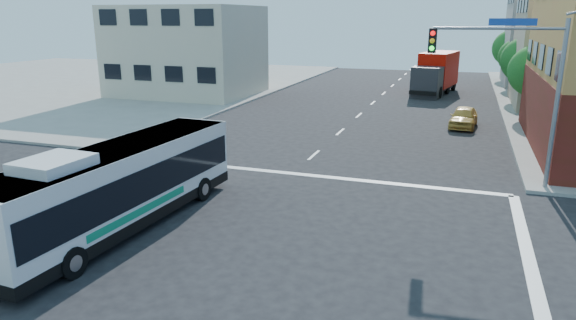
% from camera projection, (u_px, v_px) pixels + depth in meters
% --- Properties ---
extents(ground, '(120.00, 120.00, 0.00)m').
position_uv_depth(ground, '(192.00, 263.00, 15.24)').
color(ground, black).
rests_on(ground, ground).
extents(sidewalk_nw, '(50.00, 50.00, 0.15)m').
position_uv_depth(sidewalk_nw, '(71.00, 81.00, 58.04)').
color(sidewalk_nw, gray).
rests_on(sidewalk_nw, ground).
extents(building_east_far, '(12.06, 10.06, 10.00)m').
position_uv_depth(building_east_far, '(570.00, 37.00, 52.27)').
color(building_east_far, gray).
rests_on(building_east_far, ground).
extents(building_west, '(12.06, 10.06, 8.00)m').
position_uv_depth(building_west, '(187.00, 51.00, 46.78)').
color(building_west, '#BDB49D').
rests_on(building_west, ground).
extents(signal_mast_ne, '(7.91, 1.13, 8.07)m').
position_uv_depth(signal_mast_ne, '(515.00, 70.00, 20.73)').
color(signal_mast_ne, gray).
rests_on(signal_mast_ne, ground).
extents(street_tree_a, '(3.60, 3.60, 5.53)m').
position_uv_depth(street_tree_a, '(537.00, 68.00, 35.98)').
color(street_tree_a, '#331E12').
rests_on(street_tree_a, ground).
extents(street_tree_b, '(3.80, 3.80, 5.79)m').
position_uv_depth(street_tree_b, '(526.00, 57.00, 43.22)').
color(street_tree_b, '#331E12').
rests_on(street_tree_b, ground).
extents(street_tree_c, '(3.40, 3.40, 5.29)m').
position_uv_depth(street_tree_c, '(517.00, 54.00, 50.58)').
color(street_tree_c, '#331E12').
rests_on(street_tree_c, ground).
extents(street_tree_d, '(4.00, 4.00, 6.03)m').
position_uv_depth(street_tree_d, '(512.00, 46.00, 57.76)').
color(street_tree_d, '#331E12').
rests_on(street_tree_d, ground).
extents(transit_bus, '(2.93, 10.82, 3.17)m').
position_uv_depth(transit_bus, '(120.00, 185.00, 17.37)').
color(transit_bus, black).
rests_on(transit_bus, ground).
extents(box_truck, '(3.93, 8.77, 3.81)m').
position_uv_depth(box_truck, '(436.00, 74.00, 48.31)').
color(box_truck, '#27272C').
rests_on(box_truck, ground).
extents(parked_car, '(1.94, 4.11, 1.36)m').
position_uv_depth(parked_car, '(464.00, 117.00, 33.76)').
color(parked_car, gold).
rests_on(parked_car, ground).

